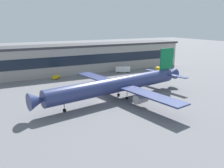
# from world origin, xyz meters

# --- Properties ---
(ground_plane) EXTENTS (600.00, 600.00, 0.00)m
(ground_plane) POSITION_xyz_m (0.00, 0.00, 0.00)
(ground_plane) COLOR slate
(terminal_building) EXTENTS (156.86, 18.56, 16.07)m
(terminal_building) POSITION_xyz_m (0.00, 55.44, 8.06)
(terminal_building) COLOR #9E9993
(terminal_building) RESTS_ON ground_plane
(airliner) EXTENTS (66.06, 56.96, 17.50)m
(airliner) POSITION_xyz_m (6.87, -0.47, 5.59)
(airliner) COLOR navy
(airliner) RESTS_ON ground_plane
(baggage_tug) EXTENTS (4.03, 3.87, 1.85)m
(baggage_tug) POSITION_xyz_m (-6.49, 42.30, 1.09)
(baggage_tug) COLOR yellow
(baggage_tug) RESTS_ON ground_plane
(fuel_truck) EXTENTS (8.80, 6.09, 3.35)m
(fuel_truck) POSITION_xyz_m (32.86, 41.19, 1.88)
(fuel_truck) COLOR white
(fuel_truck) RESTS_ON ground_plane
(crew_van) EXTENTS (3.08, 5.51, 2.55)m
(crew_van) POSITION_xyz_m (53.20, 33.02, 1.46)
(crew_van) COLOR yellow
(crew_van) RESTS_ON ground_plane
(traffic_cone_0) EXTENTS (0.56, 0.56, 0.71)m
(traffic_cone_0) POSITION_xyz_m (22.03, -13.48, 0.35)
(traffic_cone_0) COLOR #F2590C
(traffic_cone_0) RESTS_ON ground_plane
(traffic_cone_1) EXTENTS (0.50, 0.50, 0.63)m
(traffic_cone_1) POSITION_xyz_m (29.50, -11.43, 0.31)
(traffic_cone_1) COLOR #F2590C
(traffic_cone_1) RESTS_ON ground_plane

